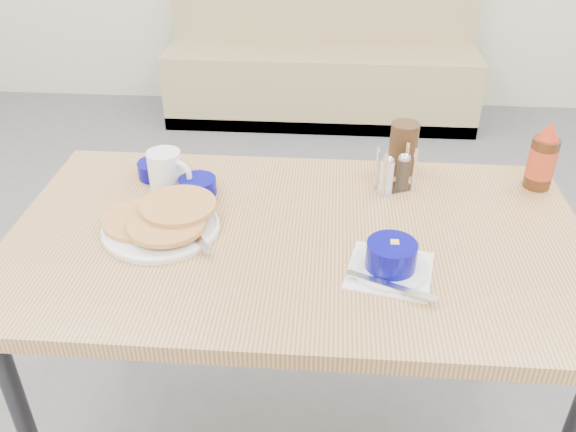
# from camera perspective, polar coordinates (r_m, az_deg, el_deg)

# --- Properties ---
(booth_bench) EXTENTS (1.90, 0.56, 1.22)m
(booth_bench) POSITION_cam_1_polar(r_m,az_deg,el_deg) (3.95, 3.17, 14.26)
(booth_bench) COLOR tan
(booth_bench) RESTS_ON ground
(dining_table) EXTENTS (1.40, 0.80, 0.76)m
(dining_table) POSITION_cam_1_polar(r_m,az_deg,el_deg) (1.51, 0.77, -3.64)
(dining_table) COLOR tan
(dining_table) RESTS_ON ground
(pancake_plate) EXTENTS (0.29, 0.28, 0.05)m
(pancake_plate) POSITION_cam_1_polar(r_m,az_deg,el_deg) (1.51, -11.73, -0.54)
(pancake_plate) COLOR white
(pancake_plate) RESTS_ON dining_table
(coffee_mug) EXTENTS (0.13, 0.09, 0.10)m
(coffee_mug) POSITION_cam_1_polar(r_m,az_deg,el_deg) (1.68, -11.32, 4.30)
(coffee_mug) COLOR white
(coffee_mug) RESTS_ON dining_table
(grits_setting) EXTENTS (0.21, 0.23, 0.08)m
(grits_setting) POSITION_cam_1_polar(r_m,az_deg,el_deg) (1.35, 9.60, -4.05)
(grits_setting) COLOR white
(grits_setting) RESTS_ON dining_table
(creamer_bowl) EXTENTS (0.10, 0.10, 0.05)m
(creamer_bowl) POSITION_cam_1_polar(r_m,az_deg,el_deg) (1.75, -12.24, 4.28)
(creamer_bowl) COLOR #05057E
(creamer_bowl) RESTS_ON dining_table
(butter_bowl) EXTENTS (0.10, 0.10, 0.04)m
(butter_bowl) POSITION_cam_1_polar(r_m,az_deg,el_deg) (1.65, -8.44, 2.78)
(butter_bowl) COLOR #05057E
(butter_bowl) RESTS_ON dining_table
(amber_tumbler) EXTENTS (0.09, 0.09, 0.15)m
(amber_tumbler) POSITION_cam_1_polar(r_m,az_deg,el_deg) (1.74, 10.72, 6.26)
(amber_tumbler) COLOR #3A2412
(amber_tumbler) RESTS_ON dining_table
(condiment_caddy) EXTENTS (0.12, 0.10, 0.12)m
(condiment_caddy) POSITION_cam_1_polar(r_m,az_deg,el_deg) (1.66, 9.97, 3.80)
(condiment_caddy) COLOR silver
(condiment_caddy) RESTS_ON dining_table
(syrup_bottle) EXTENTS (0.07, 0.07, 0.19)m
(syrup_bottle) POSITION_cam_1_polar(r_m,az_deg,el_deg) (1.77, 22.70, 4.92)
(syrup_bottle) COLOR #47230F
(syrup_bottle) RESTS_ON dining_table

